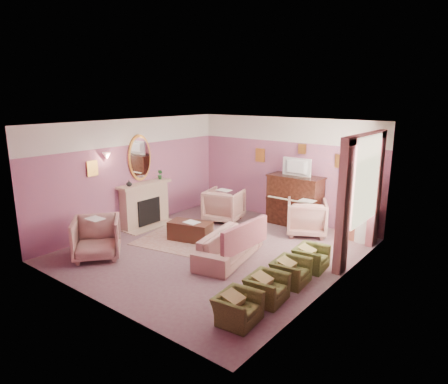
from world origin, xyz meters
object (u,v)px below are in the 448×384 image
Objects in this scene: floral_armchair_right at (307,215)px; sofa at (229,241)px; floral_armchair_front at (96,236)px; piano at (295,201)px; coffee_table at (190,231)px; floral_armchair_left at (224,204)px; olive_chair_d at (311,254)px; olive_chair_c at (291,268)px; television at (295,166)px; olive_chair_a at (238,304)px; olive_chair_b at (267,284)px; side_table at (365,227)px.

sofa is at bearing -103.12° from floral_armchair_right.
piano is at bearing 64.16° from floral_armchair_front.
coffee_table is at bearing -133.54° from floral_armchair_right.
olive_chair_d is at bearing -22.46° from floral_armchair_left.
floral_armchair_left is at bearing 157.54° from olive_chair_d.
television is at bearing 117.98° from olive_chair_c.
television is 1.16× the size of olive_chair_a.
floral_armchair_left reaches higher than olive_chair_b.
floral_armchair_left is 1.41× the size of olive_chair_d.
side_table is (3.26, 2.53, 0.12)m from coffee_table.
television reaches higher than olive_chair_a.
coffee_table is 2.99m from olive_chair_d.
piano is 0.79m from floral_armchair_right.
side_table is at bearing 86.47° from olive_chair_a.
floral_armchair_right is at bearing -160.83° from side_table.
piano is at bearing 112.41° from olive_chair_b.
olive_chair_d is (0.00, 1.64, 0.00)m from olive_chair_b.
television is 0.82× the size of floral_armchair_right.
television is 1.34m from floral_armchair_right.
floral_armchair_right reaches higher than sofa.
floral_armchair_front reaches higher than olive_chair_d.
floral_armchair_front reaches higher than side_table.
sofa is 1.69m from olive_chair_d.
sofa reaches higher than olive_chair_c.
coffee_table is at bearing 144.32° from olive_chair_a.
piano is 1.44× the size of floral_armchair_left.
coffee_table is at bearing 167.26° from sofa.
coffee_table is 1.73m from floral_armchair_left.
television is 0.41× the size of sofa.
sofa is 2.85× the size of olive_chair_a.
side_table is (3.57, 0.85, -0.14)m from floral_armchair_left.
olive_chair_a is at bearing -2.13° from floral_armchair_front.
olive_chair_d is (2.98, 0.32, 0.07)m from coffee_table.
floral_armchair_front is (-2.21, -4.56, -0.16)m from piano.
olive_chair_c is at bearing 21.45° from floral_armchair_front.
sofa reaches higher than olive_chair_b.
piano reaches higher than olive_chair_d.
floral_armchair_right is 1.39× the size of side_table.
floral_armchair_front is 1.39× the size of side_table.
olive_chair_a reaches higher than coffee_table.
sofa is at bearing -89.12° from television.
piano is 1.44× the size of floral_armchair_front.
sofa is at bearing -49.21° from floral_armchair_left.
floral_armchair_right is 2.03m from olive_chair_d.
olive_chair_a is 1.00× the size of olive_chair_b.
piano is 1.91m from floral_armchair_left.
olive_chair_c is 0.82m from olive_chair_d.
piano reaches higher than side_table.
coffee_table is 3.67m from olive_chair_a.
piano is at bearing 125.51° from olive_chair_d.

